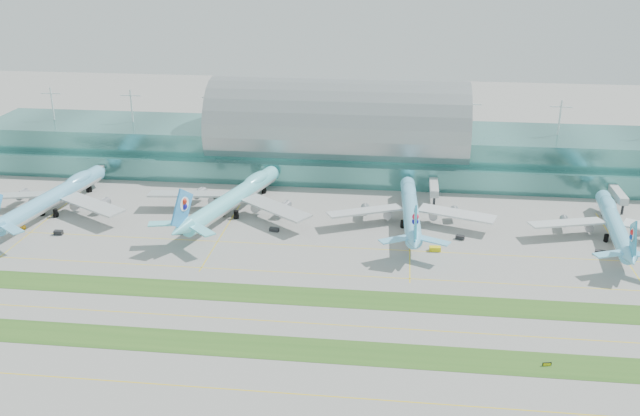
# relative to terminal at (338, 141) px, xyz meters

# --- Properties ---
(ground) EXTENTS (700.00, 700.00, 0.00)m
(ground) POSITION_rel_terminal_xyz_m (-0.01, -128.79, -14.23)
(ground) COLOR gray
(ground) RESTS_ON ground
(terminal) EXTENTS (340.00, 69.10, 36.00)m
(terminal) POSITION_rel_terminal_xyz_m (0.00, 0.00, 0.00)
(terminal) COLOR #3D7A75
(terminal) RESTS_ON ground
(grass_strip_near) EXTENTS (420.00, 12.00, 0.08)m
(grass_strip_near) POSITION_rel_terminal_xyz_m (-0.01, -156.79, -14.19)
(grass_strip_near) COLOR #2D591E
(grass_strip_near) RESTS_ON ground
(grass_strip_far) EXTENTS (420.00, 12.00, 0.08)m
(grass_strip_far) POSITION_rel_terminal_xyz_m (-0.01, -126.79, -14.19)
(grass_strip_far) COLOR #2D591E
(grass_strip_far) RESTS_ON ground
(taxiline_a) EXTENTS (420.00, 0.35, 0.01)m
(taxiline_a) POSITION_rel_terminal_xyz_m (-0.01, -176.79, -14.22)
(taxiline_a) COLOR yellow
(taxiline_a) RESTS_ON ground
(taxiline_b) EXTENTS (420.00, 0.35, 0.01)m
(taxiline_b) POSITION_rel_terminal_xyz_m (-0.01, -142.79, -14.22)
(taxiline_b) COLOR yellow
(taxiline_b) RESTS_ON ground
(taxiline_c) EXTENTS (420.00, 0.35, 0.01)m
(taxiline_c) POSITION_rel_terminal_xyz_m (-0.01, -110.79, -14.22)
(taxiline_c) COLOR yellow
(taxiline_c) RESTS_ON ground
(taxiline_d) EXTENTS (420.00, 0.35, 0.01)m
(taxiline_d) POSITION_rel_terminal_xyz_m (-0.01, -88.79, -14.22)
(taxiline_d) COLOR yellow
(taxiline_d) RESTS_ON ground
(airliner_a) EXTENTS (69.74, 79.91, 22.05)m
(airliner_a) POSITION_rel_terminal_xyz_m (-108.75, -67.71, -7.43)
(airliner_a) COLOR #66BAE2
(airliner_a) RESTS_ON ground
(airliner_b) EXTENTS (70.06, 81.16, 22.82)m
(airliner_b) POSITION_rel_terminal_xyz_m (-36.16, -60.57, -7.19)
(airliner_b) COLOR #6CE2EF
(airliner_b) RESTS_ON ground
(airliner_c) EXTENTS (65.22, 74.02, 20.38)m
(airliner_c) POSITION_rel_terminal_xyz_m (34.07, -63.31, -7.94)
(airliner_c) COLOR #6EC8F3
(airliner_c) RESTS_ON ground
(airliner_d) EXTENTS (62.62, 71.44, 19.66)m
(airliner_d) POSITION_rel_terminal_xyz_m (108.96, -68.55, -8.16)
(airliner_d) COLOR #6DCAF1
(airliner_d) RESTS_ON ground
(gse_a) EXTENTS (3.54, 2.03, 1.38)m
(gse_a) POSITION_rel_terminal_xyz_m (-114.05, -86.23, -13.54)
(gse_a) COLOR orange
(gse_a) RESTS_ON ground
(gse_b) EXTENTS (3.25, 1.99, 1.64)m
(gse_b) POSITION_rel_terminal_xyz_m (-97.24, -89.60, -13.41)
(gse_b) COLOR black
(gse_b) RESTS_ON ground
(gse_c) EXTENTS (3.96, 2.37, 1.65)m
(gse_c) POSITION_rel_terminal_xyz_m (-51.61, -83.17, -13.40)
(gse_c) COLOR black
(gse_c) RESTS_ON ground
(gse_d) EXTENTS (3.87, 2.37, 1.45)m
(gse_d) POSITION_rel_terminal_xyz_m (-17.16, -77.16, -13.50)
(gse_d) COLOR black
(gse_d) RESTS_ON ground
(gse_e) EXTENTS (4.07, 2.41, 1.60)m
(gse_e) POSITION_rel_terminal_xyz_m (43.01, -87.87, -13.43)
(gse_e) COLOR yellow
(gse_e) RESTS_ON ground
(gse_f) EXTENTS (3.57, 2.68, 1.48)m
(gse_f) POSITION_rel_terminal_xyz_m (52.59, -76.45, -13.49)
(gse_f) COLOR black
(gse_f) RESTS_ON ground
(gse_g) EXTENTS (3.88, 2.36, 1.45)m
(gse_g) POSITION_rel_terminal_xyz_m (100.90, -84.08, -13.50)
(gse_g) COLOR black
(gse_g) RESTS_ON ground
(taxiway_sign_east) EXTENTS (2.43, 0.75, 1.03)m
(taxiway_sign_east) POSITION_rel_terminal_xyz_m (69.84, -157.13, -13.72)
(taxiway_sign_east) COLOR black
(taxiway_sign_east) RESTS_ON ground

